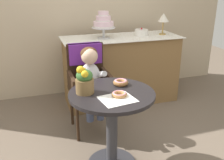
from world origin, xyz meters
name	(u,v)px	position (x,y,z in m)	size (l,w,h in m)	color
cafe_table	(112,115)	(0.00, 0.00, 0.51)	(0.72, 0.72, 0.72)	black
wicker_chair	(87,74)	(-0.04, 0.74, 0.64)	(0.42, 0.45, 0.95)	#332114
seated_child	(91,75)	(-0.04, 0.59, 0.68)	(0.27, 0.32, 0.73)	silver
paper_napkin	(117,99)	(0.00, -0.14, 0.72)	(0.26, 0.23, 0.00)	white
donut_front	(121,82)	(0.13, 0.14, 0.75)	(0.13, 0.13, 0.05)	#936033
donut_mid	(119,94)	(0.03, -0.09, 0.74)	(0.12, 0.12, 0.03)	#AD7542
flower_vase	(85,80)	(-0.21, 0.06, 0.83)	(0.15, 0.15, 0.23)	brown
display_counter	(121,69)	(0.55, 1.30, 0.45)	(1.56, 0.62, 0.90)	olive
tiered_cake_stand	(103,22)	(0.31, 1.30, 1.10)	(0.30, 0.30, 0.34)	silver
round_layer_cake	(141,32)	(0.84, 1.32, 0.94)	(0.18, 0.18, 0.10)	white
table_lamp	(163,18)	(1.14, 1.29, 1.12)	(0.15, 0.15, 0.28)	#B28C47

